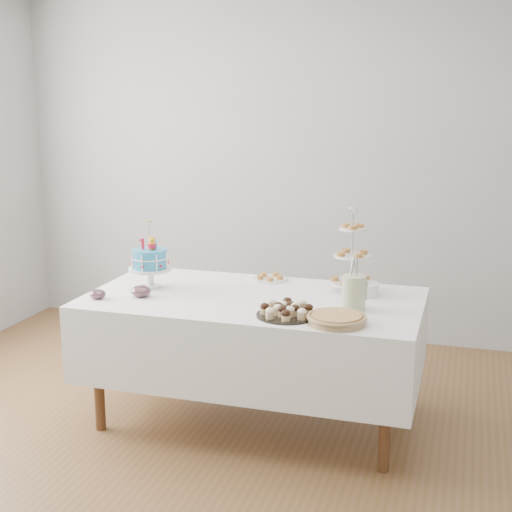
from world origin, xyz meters
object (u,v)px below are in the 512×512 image
(cupcake_tray, at_px, (287,310))
(jam_bowl_b, at_px, (141,291))
(utensil_pitcher, at_px, (354,291))
(plate_stack, at_px, (363,289))
(pastry_plate, at_px, (270,278))
(birthday_cake, at_px, (150,270))
(table, at_px, (253,334))
(tiered_stand, at_px, (352,256))
(jam_bowl_a, at_px, (98,294))
(pie, at_px, (337,318))

(cupcake_tray, xyz_separation_m, jam_bowl_b, (-0.90, 0.12, -0.00))
(cupcake_tray, height_order, utensil_pitcher, utensil_pitcher)
(plate_stack, xyz_separation_m, jam_bowl_b, (-1.22, -0.41, -0.00))
(pastry_plate, bearing_deg, birthday_cake, -148.91)
(table, bearing_deg, pastry_plate, 92.17)
(table, xyz_separation_m, tiered_stand, (0.52, 0.28, 0.44))
(birthday_cake, bearing_deg, table, -2.15)
(plate_stack, bearing_deg, jam_bowl_a, -160.11)
(pie, distance_m, pastry_plate, 0.94)
(jam_bowl_b, bearing_deg, jam_bowl_a, -153.26)
(pastry_plate, distance_m, jam_bowl_a, 1.08)
(birthday_cake, distance_m, jam_bowl_b, 0.22)
(jam_bowl_b, bearing_deg, tiered_stand, 22.19)
(utensil_pitcher, bearing_deg, plate_stack, 88.43)
(table, relative_size, utensil_pitcher, 6.66)
(plate_stack, distance_m, jam_bowl_a, 1.53)
(jam_bowl_a, xyz_separation_m, jam_bowl_b, (0.22, 0.11, 0.01))
(pie, bearing_deg, table, 147.42)
(cupcake_tray, bearing_deg, utensil_pitcher, 35.30)
(tiered_stand, bearing_deg, utensil_pitcher, -78.35)
(pie, height_order, tiered_stand, tiered_stand)
(table, height_order, jam_bowl_a, jam_bowl_a)
(pie, xyz_separation_m, jam_bowl_a, (-1.39, 0.06, -0.00))
(utensil_pitcher, bearing_deg, birthday_cake, 174.76)
(plate_stack, relative_size, jam_bowl_a, 2.01)
(birthday_cake, relative_size, pie, 1.31)
(birthday_cake, distance_m, cupcake_tray, 0.99)
(birthday_cake, distance_m, jam_bowl_a, 0.37)
(pie, bearing_deg, utensil_pitcher, 81.63)
(jam_bowl_a, distance_m, jam_bowl_b, 0.25)
(pastry_plate, bearing_deg, jam_bowl_b, -135.92)
(birthday_cake, xyz_separation_m, tiered_stand, (1.18, 0.26, 0.10))
(pastry_plate, bearing_deg, jam_bowl_a, -139.80)
(cupcake_tray, distance_m, plate_stack, 0.62)
(pastry_plate, relative_size, jam_bowl_b, 1.98)
(jam_bowl_a, bearing_deg, birthday_cake, 59.29)
(birthday_cake, bearing_deg, cupcake_tray, -19.71)
(birthday_cake, xyz_separation_m, utensil_pitcher, (1.25, -0.09, -0.01))
(tiered_stand, bearing_deg, pastry_plate, 167.26)
(cupcake_tray, distance_m, pie, 0.28)
(pastry_plate, distance_m, utensil_pitcher, 0.78)
(utensil_pitcher, bearing_deg, table, 171.47)
(pie, height_order, jam_bowl_b, jam_bowl_b)
(plate_stack, height_order, jam_bowl_a, plate_stack)
(tiered_stand, distance_m, plate_stack, 0.20)
(jam_bowl_a, bearing_deg, jam_bowl_b, 26.74)
(birthday_cake, distance_m, plate_stack, 1.27)
(utensil_pitcher, bearing_deg, jam_bowl_a, -172.34)
(cupcake_tray, relative_size, tiered_stand, 0.62)
(tiered_stand, distance_m, jam_bowl_a, 1.49)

